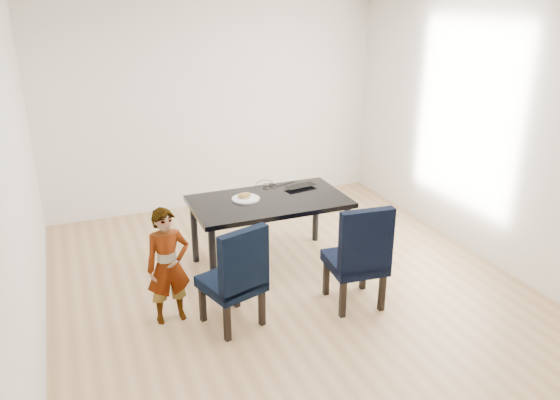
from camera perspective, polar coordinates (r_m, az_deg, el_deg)
name	(u,v)px	position (r m, az deg, el deg)	size (l,w,h in m)	color
floor	(287,286)	(5.54, 0.79, -8.97)	(4.50, 5.00, 0.01)	tan
wall_back	(214,106)	(7.31, -6.90, 9.71)	(4.50, 0.01, 2.70)	white
wall_front	(476,284)	(3.03, 19.80, -8.21)	(4.50, 0.01, 2.70)	white
wall_left	(19,187)	(4.66, -25.64, 1.19)	(0.01, 5.00, 2.70)	white
wall_right	(484,134)	(6.21, 20.54, 6.51)	(0.01, 5.00, 2.70)	white
dining_table	(269,232)	(5.78, -1.12, -3.41)	(1.60, 0.90, 0.75)	black
chair_left	(231,275)	(4.76, -5.15, -7.76)	(0.46, 0.48, 0.97)	black
chair_right	(355,254)	(5.08, 7.85, -5.56)	(0.49, 0.51, 1.02)	black
child	(168,266)	(4.87, -11.61, -6.77)	(0.39, 0.26, 1.06)	orange
plate	(246,199)	(5.64, -3.60, 0.14)	(0.29, 0.29, 0.02)	white
sandwich	(244,195)	(5.63, -3.77, 0.50)	(0.15, 0.07, 0.06)	olive
laptop	(298,185)	(6.01, 1.90, 1.57)	(0.36, 0.23, 0.03)	black
cable_tangle	(270,187)	(5.99, -1.05, 1.39)	(0.16, 0.16, 0.01)	black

